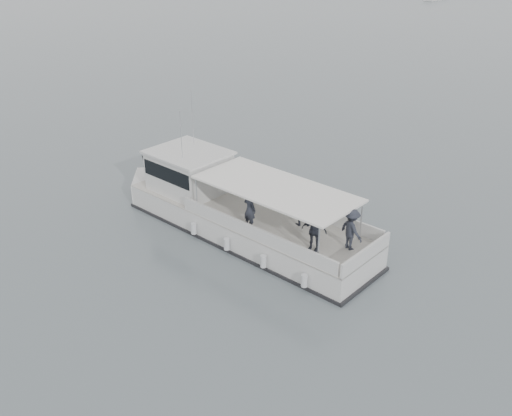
% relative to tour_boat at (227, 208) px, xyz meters
% --- Properties ---
extents(ground, '(1400.00, 1400.00, 0.00)m').
position_rel_tour_boat_xyz_m(ground, '(-3.22, 3.06, -1.05)').
color(ground, '#566165').
rests_on(ground, ground).
extents(tour_boat, '(15.31, 7.02, 6.43)m').
position_rel_tour_boat_xyz_m(tour_boat, '(0.00, 0.00, 0.00)').
color(tour_boat, silver).
rests_on(tour_boat, ground).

